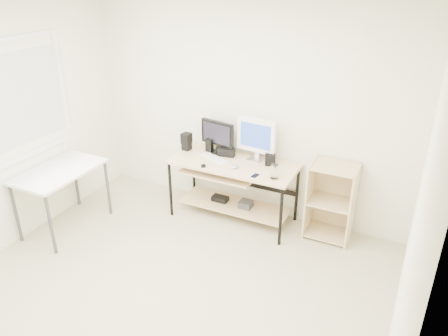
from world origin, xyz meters
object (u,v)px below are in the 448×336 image
at_px(side_table, 60,176).
at_px(shelf_unit, 332,200).
at_px(white_imac, 256,136).
at_px(audio_controller, 209,146).
at_px(black_monitor, 217,135).
at_px(desk, 231,178).

distance_m(side_table, shelf_unit, 3.09).
xyz_separation_m(white_imac, audio_controller, (-0.59, -0.05, -0.21)).
relative_size(shelf_unit, white_imac, 1.75).
xyz_separation_m(side_table, black_monitor, (1.39, 1.22, 0.31)).
bearing_deg(audio_controller, shelf_unit, 11.76).
bearing_deg(black_monitor, audio_controller, -152.67).
bearing_deg(shelf_unit, white_imac, 178.91).
xyz_separation_m(shelf_unit, white_imac, (-0.95, 0.02, 0.60)).
bearing_deg(white_imac, desk, -136.69).
bearing_deg(black_monitor, side_table, -128.93).
height_order(desk, audio_controller, audio_controller).
bearing_deg(shelf_unit, black_monitor, 179.88).
xyz_separation_m(shelf_unit, audio_controller, (-1.54, -0.03, 0.39)).
relative_size(shelf_unit, black_monitor, 2.01).
xyz_separation_m(desk, white_imac, (0.23, 0.18, 0.51)).
height_order(side_table, audio_controller, audio_controller).
distance_m(desk, black_monitor, 0.55).
distance_m(black_monitor, audio_controller, 0.18).
bearing_deg(shelf_unit, side_table, -156.67).
bearing_deg(black_monitor, white_imac, 11.35).
relative_size(shelf_unit, audio_controller, 5.06).
bearing_deg(audio_controller, black_monitor, 28.45).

